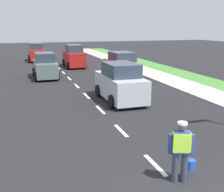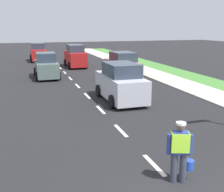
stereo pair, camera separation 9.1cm
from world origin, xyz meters
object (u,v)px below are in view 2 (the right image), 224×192
at_px(road_worker, 180,149).
at_px(car_oncoming_third, 38,53).
at_px(car_parked_far, 123,66).
at_px(car_oncoming_second, 46,66).
at_px(car_outgoing_far, 75,57).
at_px(car_outgoing_ahead, 121,83).

xyz_separation_m(road_worker, car_oncoming_third, (-1.87, 28.44, 0.04)).
distance_m(road_worker, car_parked_far, 15.53).
xyz_separation_m(car_oncoming_third, car_oncoming_second, (-0.07, -11.44, -0.05)).
relative_size(car_parked_far, car_oncoming_second, 1.03).
bearing_deg(road_worker, car_oncoming_third, 93.76).
relative_size(car_oncoming_third, car_parked_far, 0.93).
bearing_deg(car_outgoing_far, car_outgoing_ahead, -90.16).
height_order(road_worker, car_outgoing_ahead, car_outgoing_ahead).
bearing_deg(road_worker, car_parked_far, 75.82).
bearing_deg(car_oncoming_third, car_parked_far, -67.02).
xyz_separation_m(car_parked_far, car_outgoing_far, (-2.44, 7.25, 0.08)).
bearing_deg(car_oncoming_second, car_oncoming_third, 89.63).
bearing_deg(car_oncoming_second, car_parked_far, -18.66).
height_order(road_worker, car_oncoming_second, car_oncoming_second).
relative_size(car_outgoing_ahead, car_oncoming_second, 1.06).
relative_size(car_outgoing_ahead, car_outgoing_far, 1.00).
bearing_deg(road_worker, car_outgoing_far, 86.51).
height_order(road_worker, car_outgoing_far, car_outgoing_far).
xyz_separation_m(road_worker, car_oncoming_second, (-1.94, 17.00, -0.01)).
xyz_separation_m(car_outgoing_ahead, car_oncoming_third, (-3.19, 20.00, -0.01)).
bearing_deg(car_outgoing_far, car_oncoming_second, -121.89).
relative_size(road_worker, car_oncoming_third, 0.44).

